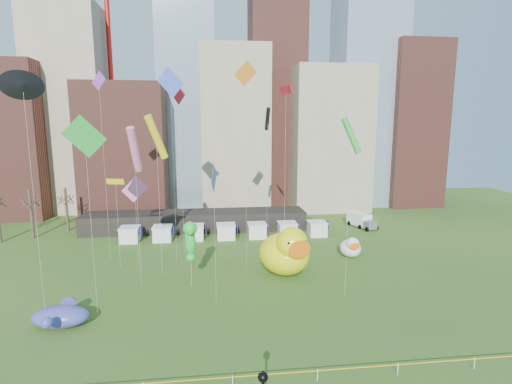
{
  "coord_description": "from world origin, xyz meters",
  "views": [
    {
      "loc": [
        -1.19,
        -23.97,
        17.82
      ],
      "look_at": [
        2.79,
        9.94,
        12.0
      ],
      "focal_mm": 27.0,
      "sensor_mm": 36.0,
      "label": 1
    }
  ],
  "objects": [
    {
      "name": "kite_9",
      "position": [
        -10.63,
        24.44,
        10.09
      ],
      "size": [
        3.33,
        0.46,
        11.85
      ],
      "color": "silver",
      "rests_on": "ground"
    },
    {
      "name": "kite_7",
      "position": [
        -15.08,
        28.2,
        22.75
      ],
      "size": [
        2.09,
        1.26,
        24.73
      ],
      "color": "silver",
      "rests_on": "ground"
    },
    {
      "name": "seahorse_purple",
      "position": [
        8.13,
        20.96,
        3.02
      ],
      "size": [
        1.42,
        1.58,
        4.35
      ],
      "rotation": [
        0.0,
        0.0,
        0.4
      ],
      "color": "silver",
      "rests_on": "ground"
    },
    {
      "name": "kite_5",
      "position": [
        -5.97,
        25.95,
        22.91
      ],
      "size": [
        3.43,
        1.74,
        25.13
      ],
      "color": "silver",
      "rests_on": "ground"
    },
    {
      "name": "caution_tape",
      "position": [
        0.0,
        0.0,
        0.68
      ],
      "size": [
        50.0,
        0.06,
        0.9
      ],
      "color": "white",
      "rests_on": "ground"
    },
    {
      "name": "vendor_tents",
      "position": [
        1.02,
        36.0,
        1.11
      ],
      "size": [
        33.24,
        2.8,
        2.4
      ],
      "color": "white",
      "rests_on": "ground"
    },
    {
      "name": "pavilion",
      "position": [
        -4.0,
        42.0,
        1.6
      ],
      "size": [
        38.0,
        6.0,
        3.2
      ],
      "primitive_type": "cube",
      "color": "black",
      "rests_on": "ground"
    },
    {
      "name": "big_duck",
      "position": [
        7.58,
        19.87,
        2.92
      ],
      "size": [
        7.42,
        8.87,
        6.35
      ],
      "rotation": [
        0.0,
        0.0,
        0.22
      ],
      "color": "#E8E80B",
      "rests_on": "ground"
    },
    {
      "name": "skyline",
      "position": [
        2.25,
        61.06,
        21.44
      ],
      "size": [
        101.0,
        23.0,
        68.0
      ],
      "color": "brown",
      "rests_on": "ground"
    },
    {
      "name": "bare_trees",
      "position": [
        -30.17,
        40.54,
        4.01
      ],
      "size": [
        8.44,
        6.44,
        8.5
      ],
      "color": "#382B21",
      "rests_on": "ground"
    },
    {
      "name": "kite_8",
      "position": [
        -5.2,
        29.18,
        21.17
      ],
      "size": [
        1.5,
        1.91,
        23.04
      ],
      "color": "silver",
      "rests_on": "ground"
    },
    {
      "name": "kite_3",
      "position": [
        -12.21,
        11.75,
        16.79
      ],
      "size": [
        3.36,
        1.81,
        18.85
      ],
      "color": "silver",
      "rests_on": "ground"
    },
    {
      "name": "kite_12",
      "position": [
        -7.36,
        21.64,
        16.6
      ],
      "size": [
        2.71,
        2.81,
        19.19
      ],
      "color": "silver",
      "rests_on": "ground"
    },
    {
      "name": "kite_6",
      "position": [
        2.94,
        21.49,
        23.3
      ],
      "size": [
        2.7,
        1.41,
        25.33
      ],
      "color": "silver",
      "rests_on": "ground"
    },
    {
      "name": "small_duck",
      "position": [
        17.74,
        25.09,
        1.39
      ],
      "size": [
        3.19,
        4.08,
        3.03
      ],
      "rotation": [
        0.0,
        0.0,
        -0.1
      ],
      "color": "white",
      "rests_on": "ground"
    },
    {
      "name": "whale_inflatable",
      "position": [
        -14.88,
        10.17,
        1.02
      ],
      "size": [
        5.15,
        6.53,
        2.23
      ],
      "rotation": [
        0.0,
        0.0,
        -0.04
      ],
      "color": "#5A3695",
      "rests_on": "ground"
    },
    {
      "name": "kite_2",
      "position": [
        -16.16,
        9.99,
        21.09
      ],
      "size": [
        1.92,
        1.83,
        22.31
      ],
      "color": "silver",
      "rests_on": "ground"
    },
    {
      "name": "seahorse_green",
      "position": [
        -3.63,
        17.59,
        5.62
      ],
      "size": [
        1.63,
        2.02,
        7.55
      ],
      "rotation": [
        0.0,
        0.0,
        0.05
      ],
      "color": "silver",
      "rests_on": "ground"
    },
    {
      "name": "kite_13",
      "position": [
        -0.94,
        13.01,
        12.68
      ],
      "size": [
        0.57,
        2.6,
        14.2
      ],
      "color": "silver",
      "rests_on": "ground"
    },
    {
      "name": "kite_0",
      "position": [
        8.22,
        24.3,
        22.11
      ],
      "size": [
        1.15,
        3.48,
        22.78
      ],
      "color": "silver",
      "rests_on": "ground"
    },
    {
      "name": "box_truck",
      "position": [
        25.3,
        40.42,
        1.27
      ],
      "size": [
        3.9,
        6.2,
        2.48
      ],
      "rotation": [
        0.0,
        0.0,
        0.33
      ],
      "color": "white",
      "rests_on": "ground"
    },
    {
      "name": "kite_1",
      "position": [
        -9.33,
        18.74,
        15.36
      ],
      "size": [
        1.21,
        3.04,
        17.88
      ],
      "color": "silver",
      "rests_on": "ground"
    },
    {
      "name": "kite_11",
      "position": [
        12.56,
        12.85,
        16.92
      ],
      "size": [
        2.16,
        1.69,
        18.79
      ],
      "color": "silver",
      "rests_on": "ground"
    },
    {
      "name": "kite_10",
      "position": [
        6.17,
        26.04,
        18.73
      ],
      "size": [
        0.58,
        1.76,
        20.26
      ],
      "color": "silver",
      "rests_on": "ground"
    },
    {
      "name": "kite_4",
      "position": [
        -13.1,
        25.24,
        10.96
      ],
      "size": [
        2.31,
        0.88,
        11.4
      ],
      "color": "silver",
      "rests_on": "ground"
    }
  ]
}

